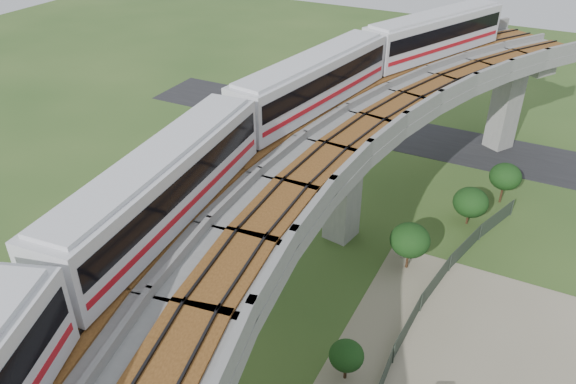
# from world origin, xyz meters

# --- Properties ---
(ground) EXTENTS (160.00, 160.00, 0.00)m
(ground) POSITION_xyz_m (0.00, 0.00, 0.00)
(ground) COLOR #2F4E1F
(ground) RESTS_ON ground
(asphalt_road) EXTENTS (60.00, 8.00, 0.03)m
(asphalt_road) POSITION_xyz_m (0.00, 30.00, 0.01)
(asphalt_road) COLOR #232326
(asphalt_road) RESTS_ON ground
(viaduct) EXTENTS (19.58, 73.98, 11.40)m
(viaduct) POSITION_xyz_m (3.84, 0.00, 9.05)
(viaduct) COLOR #99968E
(viaduct) RESTS_ON ground
(metro_train) EXTENTS (11.10, 61.33, 3.64)m
(metro_train) POSITION_xyz_m (0.36, 1.12, 12.31)
(metro_train) COLOR silver
(metro_train) RESTS_ON ground
(fence) EXTENTS (3.87, 38.73, 1.50)m
(fence) POSITION_xyz_m (9.75, 0.00, 0.75)
(fence) COLOR #2D382D
(fence) RESTS_ON ground
(tree_0) EXTENTS (2.60, 2.60, 3.59)m
(tree_0) POSITION_xyz_m (11.11, 21.01, 2.48)
(tree_0) COLOR #382314
(tree_0) RESTS_ON ground
(tree_1) EXTENTS (2.75, 2.75, 3.17)m
(tree_1) POSITION_xyz_m (9.29, 16.48, 2.00)
(tree_1) COLOR #382314
(tree_1) RESTS_ON ground
(tree_2) EXTENTS (2.80, 2.80, 3.61)m
(tree_2) POSITION_xyz_m (6.63, 8.89, 2.42)
(tree_2) COLOR #382314
(tree_2) RESTS_ON ground
(tree_3) EXTENTS (1.96, 1.96, 2.64)m
(tree_3) POSITION_xyz_m (6.42, -2.24, 1.80)
(tree_3) COLOR #382314
(tree_3) RESTS_ON ground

